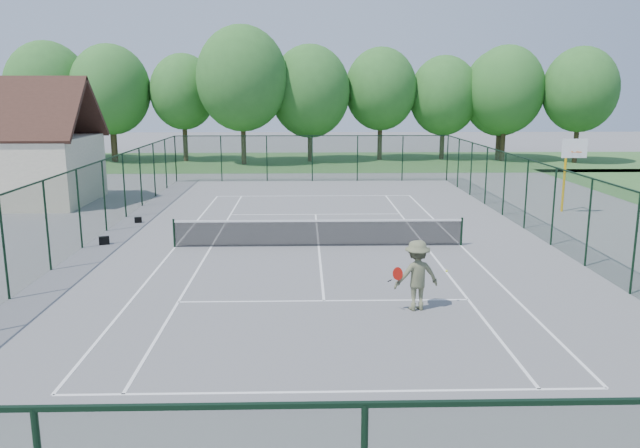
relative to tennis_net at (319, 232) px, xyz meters
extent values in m
plane|color=slate|center=(0.00, 0.00, -0.58)|extent=(140.00, 140.00, 0.00)
cube|color=#3E6E33|center=(0.00, 30.00, -0.57)|extent=(80.00, 16.00, 0.01)
cube|color=white|center=(0.00, 11.88, -0.57)|extent=(10.97, 0.08, 0.01)
cube|color=white|center=(0.00, -11.88, -0.57)|extent=(10.97, 0.08, 0.01)
cube|color=white|center=(0.00, 6.40, -0.57)|extent=(8.23, 0.08, 0.01)
cube|color=white|center=(0.00, -6.40, -0.57)|extent=(8.23, 0.08, 0.01)
cube|color=white|center=(5.49, 0.00, -0.57)|extent=(0.08, 23.77, 0.01)
cube|color=white|center=(-5.49, 0.00, -0.57)|extent=(0.08, 23.77, 0.01)
cube|color=white|center=(4.12, 0.00, -0.57)|extent=(0.08, 23.77, 0.01)
cube|color=white|center=(-4.12, 0.00, -0.57)|extent=(0.08, 23.77, 0.01)
cube|color=white|center=(0.00, 0.00, -0.57)|extent=(0.08, 12.80, 0.01)
cylinder|color=black|center=(-5.50, 0.00, -0.03)|extent=(0.08, 0.08, 1.10)
cylinder|color=black|center=(5.50, 0.00, -0.03)|extent=(0.08, 0.08, 1.10)
cube|color=black|center=(0.00, 0.00, -0.08)|extent=(11.00, 0.02, 0.96)
cube|color=white|center=(0.00, 0.00, 0.42)|extent=(11.00, 0.05, 0.07)
cube|color=#1A3922|center=(0.00, 18.00, 0.92)|extent=(18.00, 0.02, 3.00)
cube|color=#1A3922|center=(9.00, 0.00, 0.92)|extent=(0.02, 36.00, 3.00)
cube|color=#1A3922|center=(-9.00, 0.00, 0.92)|extent=(0.02, 36.00, 3.00)
cube|color=black|center=(0.00, 18.00, 2.42)|extent=(18.00, 0.05, 0.05)
cube|color=black|center=(0.00, -18.00, 2.42)|extent=(18.00, 0.05, 0.05)
cube|color=black|center=(9.00, 0.00, 2.42)|extent=(0.05, 36.00, 0.05)
cube|color=black|center=(-9.00, 0.00, 2.42)|extent=(0.05, 36.00, 0.05)
cube|color=beige|center=(-16.00, 10.00, 1.17)|extent=(8.00, 6.00, 3.50)
cube|color=#41261D|center=(-16.00, 11.50, 4.42)|extent=(8.60, 3.27, 3.27)
cylinder|color=#42321F|center=(-16.50, 30.00, 1.52)|extent=(0.40, 0.40, 4.20)
ellipsoid|color=#387A30|center=(-16.50, 30.00, 5.42)|extent=(6.40, 6.40, 7.40)
cylinder|color=#42321F|center=(0.00, 30.00, 1.52)|extent=(0.40, 0.40, 4.20)
ellipsoid|color=#387A30|center=(0.00, 30.00, 5.42)|extent=(6.40, 6.40, 7.40)
cylinder|color=#42321F|center=(16.50, 30.00, 1.52)|extent=(0.40, 0.40, 4.20)
ellipsoid|color=#387A30|center=(16.50, 30.00, 5.42)|extent=(6.40, 6.40, 7.40)
cylinder|color=#EFAC0C|center=(12.25, 6.87, 1.17)|extent=(0.12, 0.12, 3.50)
cube|color=#EFAC0C|center=(12.25, 6.42, 2.77)|extent=(0.08, 0.90, 0.08)
cube|color=white|center=(12.25, 5.97, 2.62)|extent=(1.20, 0.05, 0.90)
torus|color=#E35505|center=(12.25, 5.74, 2.47)|extent=(0.48, 0.48, 0.02)
cube|color=black|center=(-8.33, 0.53, -0.42)|extent=(0.44, 0.35, 0.31)
cube|color=black|center=(-8.09, 4.66, -0.45)|extent=(0.36, 0.27, 0.25)
imported|color=#626647|center=(2.48, -7.15, 0.39)|extent=(1.37, 0.97, 1.93)
sphere|color=#E9F83C|center=(3.38, -6.75, 0.38)|extent=(0.07, 0.07, 0.07)
camera|label=1|loc=(-0.55, -23.21, 5.22)|focal=35.00mm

